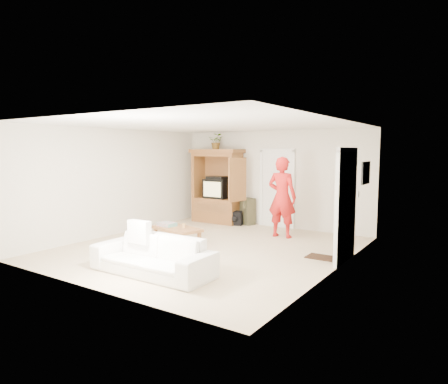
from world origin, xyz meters
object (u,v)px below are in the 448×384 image
object	(u,v)px
man	(282,197)
sofa	(152,255)
armoire	(218,191)
coffee_table	(177,230)

from	to	relation	value
man	sofa	size ratio (longest dim) A/B	0.89
sofa	armoire	bearing A→B (deg)	110.89
man	sofa	xyz separation A→B (m)	(-0.56, -3.82, -0.65)
sofa	coffee_table	distance (m)	1.94
armoire	coffee_table	bearing A→B (deg)	-72.42
coffee_table	man	bearing A→B (deg)	69.65
sofa	man	bearing A→B (deg)	80.80
armoire	sofa	size ratio (longest dim) A/B	0.97
armoire	coffee_table	size ratio (longest dim) A/B	1.71
armoire	sofa	xyz separation A→B (m)	(1.83, -4.61, -0.59)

